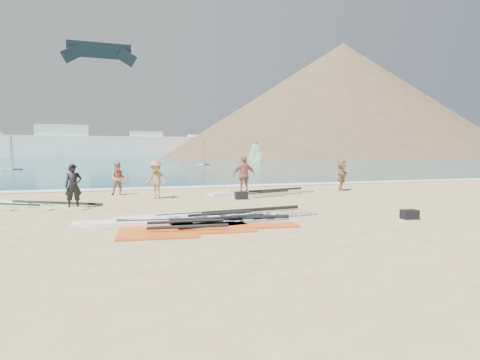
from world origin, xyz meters
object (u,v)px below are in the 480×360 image
object	(u,v)px
gear_bag_near	(241,195)
beachgoer_left	(119,179)
rig_red	(168,226)
gear_bag_far	(410,214)
beachgoer_back	(244,176)
rig_grey	(205,217)
rig_green	(24,204)
beachgoer_mid	(156,180)
rig_orange	(256,193)
beachgoer_right	(342,175)
person_wetsuit	(73,186)

from	to	relation	value
gear_bag_near	beachgoer_left	distance (m)	6.23
rig_red	gear_bag_far	size ratio (longest dim) A/B	13.00
beachgoer_back	rig_grey	bearing A→B (deg)	65.57
rig_green	beachgoer_mid	size ratio (longest dim) A/B	2.74
rig_orange	beachgoer_left	xyz separation A→B (m)	(-6.54, 1.61, 0.76)
beachgoer_left	beachgoer_back	world-z (taller)	beachgoer_back
rig_orange	gear_bag_far	size ratio (longest dim) A/B	11.85
rig_grey	rig_orange	xyz separation A→B (m)	(4.13, 6.51, -0.00)
rig_orange	beachgoer_right	xyz separation A→B (m)	(5.11, 0.34, 0.78)
rig_green	beachgoer_right	xyz separation A→B (m)	(15.27, 1.59, 0.78)
rig_orange	beachgoer_left	distance (m)	6.78
gear_bag_far	beachgoer_right	bearing A→B (deg)	70.49
rig_green	gear_bag_far	bearing A→B (deg)	1.25
gear_bag_far	person_wetsuit	size ratio (longest dim) A/B	0.29
rig_orange	gear_bag_far	distance (m)	8.73
person_wetsuit	beachgoer_back	size ratio (longest dim) A/B	0.87
rig_green	rig_red	bearing A→B (deg)	-20.97
gear_bag_far	beachgoer_mid	size ratio (longest dim) A/B	0.28
rig_grey	rig_red	bearing A→B (deg)	-148.83
rig_green	beachgoer_left	xyz separation A→B (m)	(3.62, 2.86, 0.76)
rig_grey	rig_green	xyz separation A→B (m)	(-6.03, 5.27, -0.00)
rig_green	beachgoer_back	bearing A→B (deg)	37.07
rig_green	gear_bag_near	bearing A→B (deg)	28.16
rig_orange	rig_green	bearing A→B (deg)	172.29
person_wetsuit	beachgoer_mid	distance (m)	3.93
person_wetsuit	gear_bag_near	bearing A→B (deg)	-4.15
person_wetsuit	beachgoer_right	distance (m)	13.68
rig_orange	gear_bag_near	distance (m)	2.32
rig_grey	gear_bag_near	bearing A→B (deg)	52.37
gear_bag_near	rig_orange	bearing A→B (deg)	53.02
person_wetsuit	beachgoer_back	world-z (taller)	beachgoer_back
gear_bag_far	beachgoer_back	world-z (taller)	beachgoer_back
rig_red	beachgoer_back	distance (m)	8.54
rig_orange	beachgoer_back	distance (m)	1.27
rig_grey	rig_red	world-z (taller)	same
gear_bag_near	beachgoer_back	world-z (taller)	beachgoer_back
rig_grey	rig_orange	bearing A→B (deg)	50.40
person_wetsuit	beachgoer_left	bearing A→B (deg)	57.46
rig_green	person_wetsuit	distance (m)	2.52
person_wetsuit	rig_red	bearing A→B (deg)	-71.06
rig_green	gear_bag_far	xyz separation A→B (m)	(12.14, -7.25, 0.10)
person_wetsuit	beachgoer_right	xyz separation A→B (m)	(13.34, 3.01, 0.00)
beachgoer_left	beachgoer_mid	world-z (taller)	beachgoer_mid
gear_bag_near	beachgoer_right	distance (m)	6.90
person_wetsuit	beachgoer_mid	size ratio (longest dim) A/B	0.96
beachgoer_left	beachgoer_right	bearing A→B (deg)	-3.19
rig_green	gear_bag_far	size ratio (longest dim) A/B	9.69
rig_red	rig_grey	bearing A→B (deg)	44.12
rig_grey	beachgoer_back	world-z (taller)	beachgoer_back
beachgoer_mid	beachgoer_back	world-z (taller)	beachgoer_back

